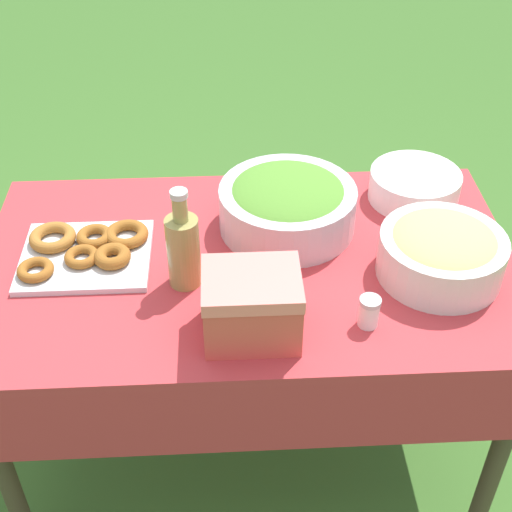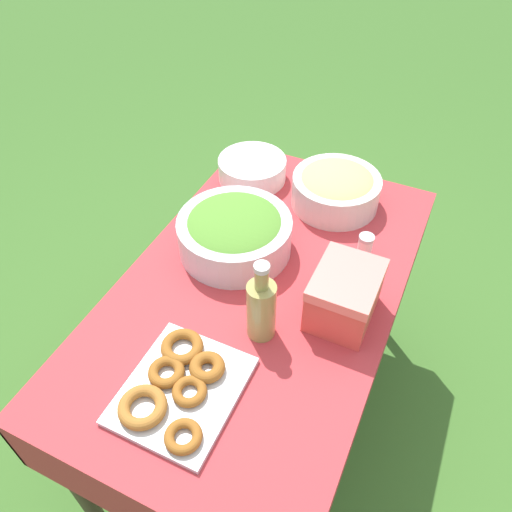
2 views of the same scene
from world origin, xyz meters
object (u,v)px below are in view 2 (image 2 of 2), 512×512
at_px(plate_stack, 252,169).
at_px(salad_bowl, 235,232).
at_px(pasta_bowl, 336,188).
at_px(donut_platter, 178,386).
at_px(cooler_box, 344,295).
at_px(olive_oil_bottle, 261,308).

bearing_deg(plate_stack, salad_bowl, -162.87).
distance_m(pasta_bowl, plate_stack, 0.33).
bearing_deg(salad_bowl, plate_stack, 17.13).
xyz_separation_m(pasta_bowl, donut_platter, (-0.87, 0.11, -0.05)).
bearing_deg(cooler_box, pasta_bowl, 21.02).
bearing_deg(donut_platter, pasta_bowl, -7.31).
height_order(salad_bowl, cooler_box, cooler_box).
height_order(donut_platter, olive_oil_bottle, olive_oil_bottle).
xyz_separation_m(salad_bowl, pasta_bowl, (0.35, -0.21, -0.00)).
bearing_deg(plate_stack, cooler_box, -133.37).
relative_size(pasta_bowl, donut_platter, 0.89).
bearing_deg(pasta_bowl, olive_oil_bottle, 179.84).
distance_m(salad_bowl, cooler_box, 0.41).
distance_m(salad_bowl, olive_oil_bottle, 0.34).
xyz_separation_m(salad_bowl, olive_oil_bottle, (-0.26, -0.21, 0.03)).
bearing_deg(cooler_box, salad_bowl, 74.03).
relative_size(salad_bowl, olive_oil_bottle, 1.37).
bearing_deg(olive_oil_bottle, donut_platter, 156.47).
bearing_deg(cooler_box, plate_stack, 46.63).
bearing_deg(plate_stack, donut_platter, -166.29).
bearing_deg(donut_platter, olive_oil_bottle, -23.53).
bearing_deg(pasta_bowl, cooler_box, -158.98).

